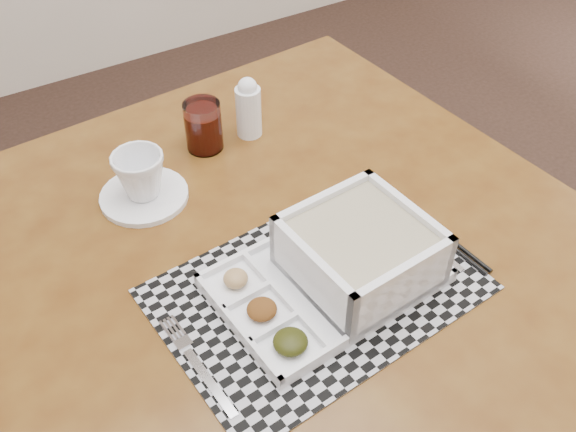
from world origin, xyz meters
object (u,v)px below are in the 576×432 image
object	(u,v)px
cup	(140,175)
creamer_bottle	(248,108)
serving_tray	(350,260)
dining_table	(275,280)
juice_glass	(204,128)

from	to	relation	value
cup	creamer_bottle	world-z (taller)	creamer_bottle
serving_tray	dining_table	bearing A→B (deg)	117.58
serving_tray	cup	size ratio (longest dim) A/B	3.83
juice_glass	creamer_bottle	size ratio (longest dim) A/B	0.78
juice_glass	serving_tray	bearing A→B (deg)	-85.07
creamer_bottle	cup	bearing A→B (deg)	-164.07
cup	serving_tray	bearing A→B (deg)	-77.83
dining_table	juice_glass	xyz separation A→B (m)	(0.02, 0.29, 0.12)
cup	juice_glass	size ratio (longest dim) A/B	0.92
cup	juice_glass	world-z (taller)	juice_glass
dining_table	juice_glass	world-z (taller)	juice_glass
juice_glass	creamer_bottle	xyz separation A→B (m)	(0.09, -0.01, 0.01)
dining_table	cup	distance (m)	0.28
juice_glass	cup	bearing A→B (deg)	-153.76
creamer_bottle	juice_glass	bearing A→B (deg)	176.43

